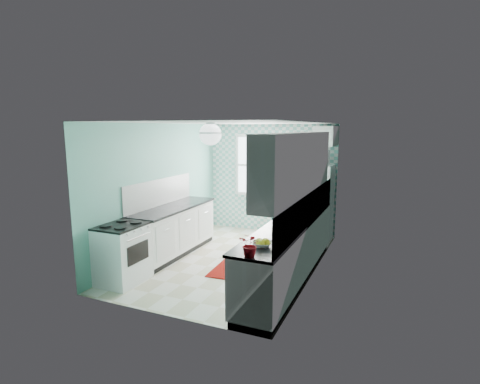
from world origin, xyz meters
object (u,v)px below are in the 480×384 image
at_px(fruit_bowl, 263,244).
at_px(potted_plant, 251,245).
at_px(fridge, 314,203).
at_px(stove, 123,253).
at_px(microwave, 316,158).
at_px(ceiling_light, 210,134).
at_px(sink, 305,211).

relative_size(fruit_bowl, potted_plant, 0.87).
bearing_deg(fruit_bowl, potted_plant, -90.00).
height_order(fridge, fruit_bowl, fridge).
height_order(stove, fruit_bowl, fruit_bowl).
height_order(fridge, potted_plant, fridge).
bearing_deg(stove, microwave, 52.00).
distance_m(fridge, stove, 4.06).
xyz_separation_m(fridge, fruit_bowl, (0.09, -3.51, 0.14)).
relative_size(fridge, fruit_bowl, 6.60).
bearing_deg(potted_plant, ceiling_light, 132.12).
xyz_separation_m(ceiling_light, fruit_bowl, (1.20, -0.92, -1.35)).
bearing_deg(stove, fruit_bowl, -7.62).
relative_size(stove, fruit_bowl, 3.63).
distance_m(stove, fruit_bowl, 2.46).
bearing_deg(ceiling_light, fridge, 66.82).
height_order(fridge, stove, fridge).
bearing_deg(potted_plant, fridge, 91.32).
xyz_separation_m(fruit_bowl, potted_plant, (0.00, -0.41, 0.11)).
bearing_deg(fruit_bowl, ceiling_light, 142.62).
bearing_deg(ceiling_light, microwave, 66.82).
bearing_deg(ceiling_light, potted_plant, -47.88).
distance_m(stove, sink, 3.20).
bearing_deg(ceiling_light, sink, 47.78).
relative_size(fridge, potted_plant, 5.77).
relative_size(stove, sink, 1.72).
height_order(sink, fruit_bowl, sink).
bearing_deg(stove, fridge, 52.00).
bearing_deg(fruit_bowl, stove, 175.61).
height_order(stove, microwave, microwave).
bearing_deg(microwave, potted_plant, 89.72).
height_order(ceiling_light, microwave, ceiling_light).
bearing_deg(fridge, potted_plant, -90.72).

